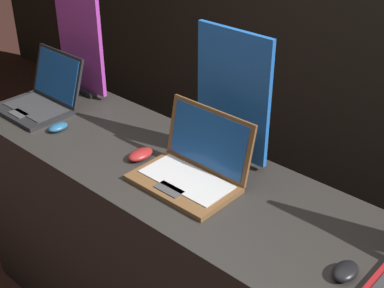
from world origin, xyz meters
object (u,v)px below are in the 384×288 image
Objects in this scene: promo_stand_front at (81,47)px; promo_stand_middle at (233,100)px; laptop_middle at (193,166)px; mouse_front at (58,127)px; mouse_back at (345,271)px; mouse_middle at (140,154)px; laptop_front at (42,97)px.

promo_stand_middle reaches higher than promo_stand_front.
laptop_middle is 0.29m from promo_stand_middle.
mouse_front is 0.93× the size of mouse_back.
promo_stand_middle is (0.26, 0.25, 0.23)m from mouse_middle.
promo_stand_front is at bearing 159.54° from mouse_middle.
mouse_middle is 0.92m from mouse_back.
laptop_middle reaches higher than mouse_front.
laptop_front reaches higher than mouse_middle.
promo_stand_front is at bearing 179.88° from promo_stand_middle.
promo_stand_front reaches higher than mouse_front.
laptop_front is 0.67m from mouse_middle.
mouse_back is (0.67, -0.08, -0.04)m from laptop_middle.
mouse_front is 0.46m from promo_stand_front.
laptop_front is at bearing 179.64° from mouse_middle.
promo_stand_front is 4.30× the size of mouse_middle.
laptop_front reaches higher than mouse_back.
promo_stand_middle reaches higher than laptop_front.
mouse_middle is at bearing 10.41° from mouse_front.
laptop_front is 0.67× the size of promo_stand_front.
laptop_middle is at bearing -90.00° from promo_stand_middle.
promo_stand_front is (0.00, 0.25, 0.18)m from laptop_front.
mouse_front is 0.19× the size of promo_stand_front.
mouse_back is at bearing -10.66° from promo_stand_front.
promo_stand_middle is 0.77m from mouse_back.
laptop_middle is (0.93, -0.22, -0.18)m from promo_stand_front.
promo_stand_front is (-0.23, 0.33, 0.22)m from mouse_front.
laptop_front is 0.25m from mouse_front.
promo_stand_front is 0.75m from mouse_middle.
promo_stand_front is 1.64m from mouse_back.
laptop_front is 3.53× the size of mouse_front.
promo_stand_middle is at bearing 14.74° from laptop_front.
laptop_middle is 0.26m from mouse_middle.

